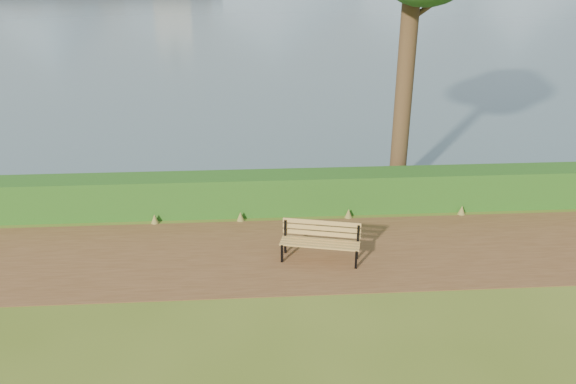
{
  "coord_description": "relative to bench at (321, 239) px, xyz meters",
  "views": [
    {
      "loc": [
        -0.77,
        -10.57,
        6.04
      ],
      "look_at": [
        0.02,
        1.2,
        1.1
      ],
      "focal_mm": 35.0,
      "sensor_mm": 36.0,
      "label": 1
    }
  ],
  "objects": [
    {
      "name": "path",
      "position": [
        -0.64,
        0.26,
        -0.48
      ],
      "size": [
        40.0,
        3.4,
        0.01
      ],
      "primitive_type": "cube",
      "color": "brown",
      "rests_on": "ground"
    },
    {
      "name": "hedge",
      "position": [
        -0.64,
        2.56,
        0.01
      ],
      "size": [
        32.0,
        0.85,
        1.0
      ],
      "primitive_type": "cube",
      "color": "#1F4914",
      "rests_on": "ground"
    },
    {
      "name": "ground",
      "position": [
        -0.64,
        -0.04,
        -0.49
      ],
      "size": [
        140.0,
        140.0,
        0.0
      ],
      "primitive_type": "plane",
      "color": "#4E611B",
      "rests_on": "ground"
    },
    {
      "name": "bench",
      "position": [
        0.0,
        0.0,
        0.0
      ],
      "size": [
        1.75,
        0.87,
        0.85
      ],
      "rotation": [
        0.0,
        0.0,
        -0.24
      ],
      "color": "black",
      "rests_on": "ground"
    }
  ]
}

